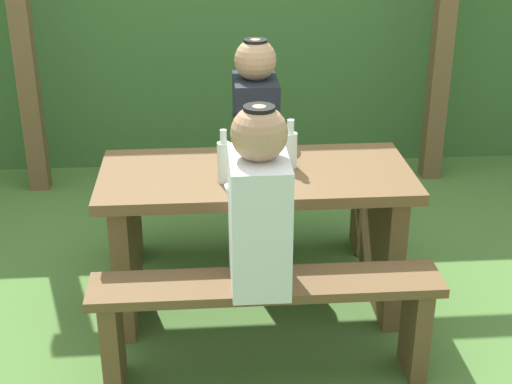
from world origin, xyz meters
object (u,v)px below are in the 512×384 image
picnic_table (256,216)px  bottle_left (290,148)px  bench_far (248,198)px  drinking_glass (254,152)px  bottle_right (224,160)px  person_white_shirt (259,204)px  person_black_coat (255,115)px  bench_near (266,309)px  bottle_center (268,151)px

picnic_table → bottle_left: bottle_left is taller
bench_far → bottle_left: bottle_left is taller
drinking_glass → bottle_right: 0.29m
person_white_shirt → drinking_glass: person_white_shirt is taller
person_black_coat → bench_near: bearing=-92.0°
bottle_center → bottle_right: bearing=-144.9°
drinking_glass → bench_far: bearing=89.9°
bottle_left → person_white_shirt: bearing=-107.9°
drinking_glass → bottle_right: bearing=-120.5°
drinking_glass → bottle_right: size_ratio=0.34×
person_black_coat → bottle_center: size_ratio=3.49×
drinking_glass → bottle_center: bearing=-60.7°
picnic_table → bench_near: (0.00, -0.55, -0.15)m
person_black_coat → drinking_glass: person_black_coat is taller
bottle_right → bottle_left: bearing=26.0°
drinking_glass → bench_near: bearing=-89.9°
bench_near → bottle_left: bottle_left is taller
picnic_table → person_white_shirt: 0.63m
picnic_table → bottle_center: bottle_center is taller
person_white_shirt → bottle_center: person_white_shirt is taller
bench_far → bench_near: bearing=-90.0°
bottle_left → bottle_right: bottle_right is taller
picnic_table → drinking_glass: bearing=90.3°
drinking_glass → picnic_table: bearing=-89.7°
bench_far → person_white_shirt: size_ratio=1.95×
person_black_coat → drinking_glass: bearing=-95.6°
person_white_shirt → drinking_glass: bearing=87.5°
picnic_table → person_black_coat: 0.63m
bench_far → bottle_left: 0.71m
bottle_center → drinking_glass: bearing=119.3°
bottle_center → person_white_shirt: bearing=-98.7°
bench_near → bottle_right: size_ratio=5.90×
person_white_shirt → bottle_left: size_ratio=3.20×
bench_near → person_white_shirt: 0.47m
bench_far → bottle_left: (0.16, -0.51, 0.47)m
picnic_table → person_black_coat: bearing=85.9°
bench_far → person_black_coat: bearing=-4.9°
bottle_left → bench_near: bearing=-105.1°
picnic_table → drinking_glass: drinking_glass is taller
picnic_table → person_white_shirt: person_white_shirt is taller
bench_near → bottle_right: bottle_right is taller
drinking_glass → bottle_center: size_ratio=0.39×
bench_near → drinking_glass: (-0.00, 0.68, 0.42)m
bench_far → person_white_shirt: (-0.03, -1.09, 0.46)m
bench_near → bottle_center: (0.06, 0.58, 0.46)m
picnic_table → bottle_center: (0.06, 0.03, 0.31)m
bottle_right → bottle_center: bearing=35.1°
picnic_table → bench_far: size_ratio=1.00×
person_white_shirt → bottle_right: 0.45m
person_white_shirt → person_black_coat: size_ratio=1.00×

